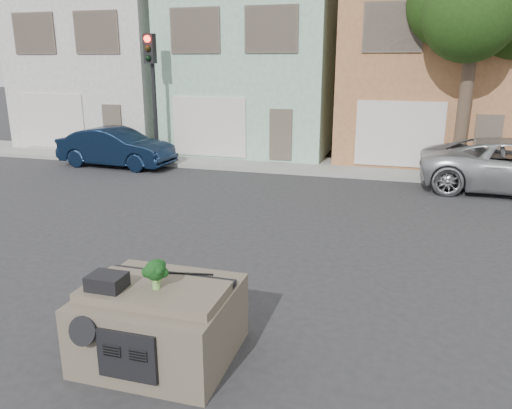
% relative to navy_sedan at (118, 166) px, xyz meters
% --- Properties ---
extents(ground_plane, '(120.00, 120.00, 0.00)m').
position_rel_navy_sedan_xyz_m(ground_plane, '(7.73, -8.55, 0.00)').
color(ground_plane, '#303033').
rests_on(ground_plane, ground).
extents(sidewalk, '(40.00, 3.00, 0.15)m').
position_rel_navy_sedan_xyz_m(sidewalk, '(7.73, 1.95, 0.07)').
color(sidewalk, gray).
rests_on(sidewalk, ground).
extents(townhouse_white, '(7.20, 8.20, 7.55)m').
position_rel_navy_sedan_xyz_m(townhouse_white, '(-3.27, 5.95, 3.77)').
color(townhouse_white, beige).
rests_on(townhouse_white, ground).
extents(townhouse_mint, '(7.20, 8.20, 7.55)m').
position_rel_navy_sedan_xyz_m(townhouse_mint, '(4.23, 5.95, 3.77)').
color(townhouse_mint, '#9CC8AB').
rests_on(townhouse_mint, ground).
extents(townhouse_tan, '(7.20, 8.20, 7.55)m').
position_rel_navy_sedan_xyz_m(townhouse_tan, '(11.73, 5.95, 3.77)').
color(townhouse_tan, '#AB7046').
rests_on(townhouse_tan, ground).
extents(navy_sedan, '(4.72, 1.89, 1.53)m').
position_rel_navy_sedan_xyz_m(navy_sedan, '(0.00, 0.00, 0.00)').
color(navy_sedan, black).
rests_on(navy_sedan, ground).
extents(traffic_signal, '(0.40, 0.40, 5.10)m').
position_rel_navy_sedan_xyz_m(traffic_signal, '(1.23, 0.95, 2.55)').
color(traffic_signal, black).
rests_on(traffic_signal, ground).
extents(tree_near, '(4.40, 4.00, 8.50)m').
position_rel_navy_sedan_xyz_m(tree_near, '(12.73, 1.25, 4.25)').
color(tree_near, '#1C3910').
rests_on(tree_near, ground).
extents(car_dashboard, '(2.00, 1.80, 1.12)m').
position_rel_navy_sedan_xyz_m(car_dashboard, '(7.73, -11.55, 0.56)').
color(car_dashboard, brown).
rests_on(car_dashboard, ground).
extents(instrument_hump, '(0.48, 0.38, 0.20)m').
position_rel_navy_sedan_xyz_m(instrument_hump, '(7.15, -11.90, 1.22)').
color(instrument_hump, black).
rests_on(instrument_hump, car_dashboard).
extents(wiper_arm, '(0.69, 0.15, 0.02)m').
position_rel_navy_sedan_xyz_m(wiper_arm, '(8.01, -11.17, 1.13)').
color(wiper_arm, black).
rests_on(wiper_arm, car_dashboard).
extents(broccoli, '(0.46, 0.46, 0.42)m').
position_rel_navy_sedan_xyz_m(broccoli, '(7.78, -11.71, 1.33)').
color(broccoli, black).
rests_on(broccoli, car_dashboard).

